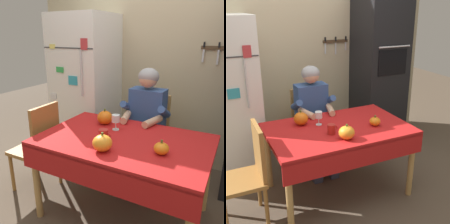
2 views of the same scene
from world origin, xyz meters
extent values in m
plane|color=brown|center=(0.00, 0.00, 0.00)|extent=(10.00, 10.00, 0.00)
cube|color=#BCAD89|center=(0.05, 1.35, 1.30)|extent=(3.70, 0.10, 2.60)
cube|color=#4C3823|center=(0.53, 1.29, 1.43)|extent=(0.36, 0.02, 0.04)
cube|color=silver|center=(0.38, 1.28, 1.34)|extent=(0.02, 0.01, 0.14)
cube|color=black|center=(0.38, 1.28, 1.46)|extent=(0.02, 0.01, 0.06)
cube|color=silver|center=(0.53, 1.28, 1.33)|extent=(0.02, 0.01, 0.16)
cube|color=black|center=(0.53, 1.28, 1.46)|extent=(0.02, 0.01, 0.06)
cube|color=silver|center=(0.68, 1.28, 1.35)|extent=(0.02, 0.01, 0.11)
cube|color=black|center=(0.68, 1.28, 1.46)|extent=(0.02, 0.01, 0.06)
cube|color=white|center=(-0.95, 0.96, 0.90)|extent=(0.68, 0.68, 1.80)
cylinder|color=silver|center=(-0.76, 0.60, 1.15)|extent=(0.02, 0.02, 0.50)
cube|color=teal|center=(-0.89, 0.61, 1.06)|extent=(0.12, 0.01, 0.10)
cube|color=#B73338|center=(-0.72, 0.61, 1.47)|extent=(0.08, 0.02, 0.12)
cube|color=black|center=(1.05, 1.00, 1.05)|extent=(0.60, 0.60, 2.10)
cube|color=black|center=(1.05, 0.70, 1.20)|extent=(0.42, 0.01, 0.32)
cylinder|color=silver|center=(1.05, 0.67, 1.40)|extent=(0.45, 0.02, 0.02)
cylinder|color=tan|center=(-0.64, -0.29, 0.35)|extent=(0.06, 0.06, 0.70)
cylinder|color=tan|center=(-0.64, 0.49, 0.35)|extent=(0.06, 0.06, 0.70)
cylinder|color=tan|center=(0.64, -0.29, 0.35)|extent=(0.06, 0.06, 0.70)
cylinder|color=tan|center=(0.64, 0.49, 0.35)|extent=(0.06, 0.06, 0.70)
cube|color=red|center=(0.00, 0.10, 0.72)|extent=(1.40, 0.90, 0.04)
cube|color=red|center=(0.00, -0.34, 0.62)|extent=(1.40, 0.01, 0.20)
cube|color=tan|center=(-0.04, 0.79, 0.43)|extent=(0.40, 0.40, 0.04)
cube|color=tan|center=(-0.04, 0.97, 0.69)|extent=(0.36, 0.04, 0.48)
cylinder|color=tan|center=(-0.21, 0.62, 0.21)|extent=(0.04, 0.04, 0.41)
cylinder|color=tan|center=(-0.21, 0.96, 0.21)|extent=(0.04, 0.04, 0.41)
cylinder|color=tan|center=(0.13, 0.62, 0.21)|extent=(0.04, 0.04, 0.41)
cylinder|color=tan|center=(0.13, 0.96, 0.21)|extent=(0.04, 0.04, 0.41)
cube|color=#38384C|center=(-0.14, 0.41, 0.04)|extent=(0.10, 0.22, 0.08)
cube|color=#38384C|center=(0.06, 0.41, 0.04)|extent=(0.10, 0.22, 0.08)
cylinder|color=#38384C|center=(-0.14, 0.47, 0.23)|extent=(0.09, 0.09, 0.38)
cylinder|color=#38384C|center=(0.06, 0.47, 0.23)|extent=(0.09, 0.09, 0.38)
cube|color=#38384C|center=(-0.13, 0.63, 0.50)|extent=(0.12, 0.40, 0.11)
cube|color=#38384C|center=(0.05, 0.63, 0.50)|extent=(0.12, 0.40, 0.11)
cube|color=#33518E|center=(-0.04, 0.75, 0.79)|extent=(0.36, 0.20, 0.48)
cylinder|color=#33518E|center=(-0.24, 0.68, 0.83)|extent=(0.07, 0.26, 0.18)
cylinder|color=#33518E|center=(0.16, 0.68, 0.83)|extent=(0.07, 0.26, 0.18)
cylinder|color=#D8A884|center=(-0.18, 0.51, 0.78)|extent=(0.13, 0.27, 0.07)
cylinder|color=#D8A884|center=(0.10, 0.51, 0.78)|extent=(0.13, 0.27, 0.07)
sphere|color=#D8A884|center=(-0.04, 0.73, 1.14)|extent=(0.19, 0.19, 0.19)
ellipsoid|color=#99999E|center=(-0.04, 0.74, 1.16)|extent=(0.21, 0.21, 0.17)
cube|color=#9E6B33|center=(-0.98, 0.03, 0.43)|extent=(0.40, 0.40, 0.04)
cube|color=#9E6B33|center=(-0.80, 0.03, 0.69)|extent=(0.04, 0.36, 0.48)
cylinder|color=#9E6B33|center=(-0.81, 0.20, 0.21)|extent=(0.04, 0.04, 0.41)
cylinder|color=#9E6B33|center=(-1.15, -0.14, 0.21)|extent=(0.04, 0.04, 0.41)
cylinder|color=#9E6B33|center=(-0.81, -0.14, 0.21)|extent=(0.04, 0.04, 0.41)
cylinder|color=#B2231E|center=(-0.13, -0.02, 0.79)|extent=(0.08, 0.08, 0.10)
torus|color=#B2231E|center=(-0.08, -0.02, 0.79)|extent=(0.05, 0.01, 0.05)
cylinder|color=white|center=(-0.15, 0.24, 0.74)|extent=(0.06, 0.06, 0.01)
cylinder|color=white|center=(-0.15, 0.24, 0.78)|extent=(0.01, 0.01, 0.07)
cylinder|color=white|center=(-0.15, 0.24, 0.85)|extent=(0.07, 0.07, 0.07)
ellipsoid|color=orange|center=(0.35, -0.02, 0.78)|extent=(0.11, 0.11, 0.09)
cylinder|color=#4C6023|center=(0.35, -0.02, 0.84)|extent=(0.02, 0.02, 0.02)
ellipsoid|color=orange|center=(-0.31, 0.32, 0.80)|extent=(0.15, 0.15, 0.13)
cylinder|color=#4C6023|center=(-0.31, 0.32, 0.88)|extent=(0.02, 0.02, 0.02)
ellipsoid|color=orange|center=(-0.04, -0.18, 0.80)|extent=(0.15, 0.15, 0.12)
cylinder|color=#4C6023|center=(-0.04, -0.18, 0.87)|extent=(0.02, 0.02, 0.02)
camera|label=1|loc=(0.80, -1.59, 1.56)|focal=39.17mm
camera|label=2|loc=(-1.17, -2.34, 1.90)|focal=47.28mm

